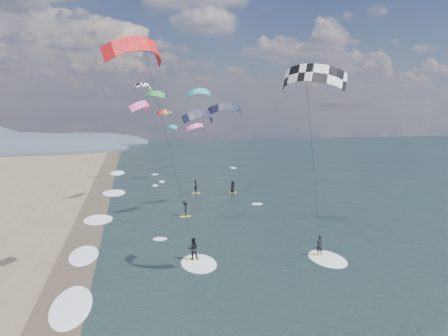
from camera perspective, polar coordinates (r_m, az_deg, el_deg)
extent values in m
cube|color=#382D23|center=(31.79, -19.55, -13.69)|extent=(3.00, 240.00, 0.00)
ellipsoid|color=#3D4756|center=(124.14, -27.10, 1.87)|extent=(64.00, 24.00, 10.00)
ellipsoid|color=#3D4756|center=(140.52, -17.89, 2.99)|extent=(40.00, 18.00, 7.00)
cube|color=yellow|center=(35.46, 12.33, -11.06)|extent=(1.29, 0.39, 0.06)
imported|color=black|center=(35.20, 12.37, -9.80)|extent=(0.65, 0.49, 1.59)
ellipsoid|color=white|center=(34.91, 13.33, -11.46)|extent=(2.60, 4.20, 0.12)
cylinder|color=black|center=(30.27, 11.63, 0.04)|extent=(0.02, 0.02, 14.17)
cube|color=yellow|center=(33.84, -4.05, -11.83)|extent=(1.31, 0.40, 0.06)
imported|color=black|center=(33.56, -4.07, -10.45)|extent=(0.81, 0.63, 1.66)
ellipsoid|color=white|center=(33.15, -3.33, -12.32)|extent=(2.60, 4.20, 0.12)
cylinder|color=black|center=(28.84, -6.82, 1.27)|extent=(0.02, 0.02, 15.37)
cube|color=yellow|center=(46.49, -5.08, -6.29)|extent=(1.10, 0.35, 0.05)
imported|color=black|center=(46.29, -5.10, -5.27)|extent=(0.75, 1.14, 1.65)
cube|color=yellow|center=(59.00, 1.14, -3.17)|extent=(1.10, 0.35, 0.05)
imported|color=black|center=(58.85, 1.14, -2.43)|extent=(0.77, 0.88, 1.51)
cube|color=yellow|center=(58.58, -3.69, -3.27)|extent=(1.10, 0.35, 0.05)
imported|color=black|center=(58.41, -3.70, -2.40)|extent=(0.51, 0.70, 1.76)
ellipsoid|color=white|center=(27.99, -18.10, -16.70)|extent=(2.40, 5.40, 0.11)
ellipsoid|color=white|center=(36.33, -16.62, -10.80)|extent=(2.40, 5.40, 0.11)
ellipsoid|color=white|center=(46.86, -15.59, -6.48)|extent=(2.40, 5.40, 0.11)
ellipsoid|color=white|center=(60.50, -14.80, -3.19)|extent=(2.40, 5.40, 0.11)
ellipsoid|color=white|center=(78.23, -14.21, -0.65)|extent=(2.40, 5.40, 0.11)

